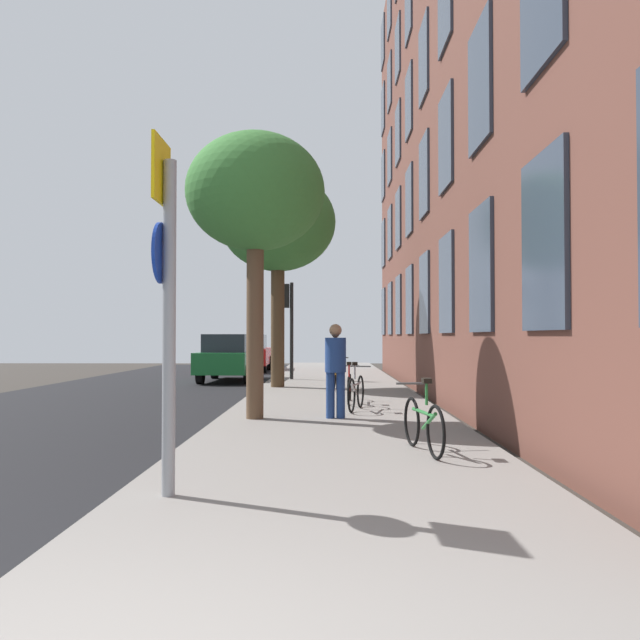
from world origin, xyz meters
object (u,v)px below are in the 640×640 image
object	(u,v)px
traffic_light	(288,313)
pedestrian_1	(335,355)
tree_far	(278,224)
car_0	(230,357)
bicycle_0	(423,423)
sign_post	(167,290)
bicycle_3	(337,376)
tree_near	(255,195)
bicycle_1	(356,391)
bicycle_2	(349,387)
car_1	(249,353)
pedestrian_0	(336,364)

from	to	relation	value
traffic_light	pedestrian_1	world-z (taller)	traffic_light
tree_far	car_0	size ratio (longest dim) A/B	1.39
bicycle_0	car_0	distance (m)	15.42
sign_post	bicycle_3	bearing A→B (deg)	81.92
sign_post	tree_near	bearing A→B (deg)	88.07
sign_post	bicycle_1	bearing A→B (deg)	73.85
sign_post	bicycle_2	size ratio (longest dim) A/B	2.00
tree_near	bicycle_0	size ratio (longest dim) A/B	3.13
sign_post	car_0	size ratio (longest dim) A/B	0.74
tree_near	bicycle_3	bearing A→B (deg)	76.68
pedestrian_1	car_1	world-z (taller)	pedestrian_1
bicycle_2	bicycle_3	world-z (taller)	bicycle_3
traffic_light	bicycle_3	xyz separation A→B (m)	(1.57, -4.21, -1.86)
bicycle_1	bicycle_0	bearing A→B (deg)	-82.37
bicycle_1	tree_near	bearing A→B (deg)	-144.24
bicycle_0	pedestrian_1	xyz separation A→B (m)	(-0.97, 10.27, 0.56)
traffic_light	bicycle_1	size ratio (longest dim) A/B	2.07
traffic_light	pedestrian_0	xyz separation A→B (m)	(1.46, -10.63, -1.29)
tree_near	bicycle_2	world-z (taller)	tree_near
bicycle_0	pedestrian_1	world-z (taller)	pedestrian_1
bicycle_1	car_1	world-z (taller)	car_1
bicycle_1	bicycle_3	bearing A→B (deg)	93.35
traffic_light	car_1	distance (m)	7.48
traffic_light	bicycle_2	world-z (taller)	traffic_light
pedestrian_1	sign_post	bearing A→B (deg)	-97.67
traffic_light	bicycle_0	xyz separation A→B (m)	(2.51, -14.10, -1.87)
tree_near	bicycle_3	size ratio (longest dim) A/B	3.03
tree_near	sign_post	bearing A→B (deg)	-91.93
bicycle_1	pedestrian_1	bearing A→B (deg)	93.50
sign_post	tree_far	size ratio (longest dim) A/B	0.53
bicycle_1	car_1	size ratio (longest dim) A/B	0.37
bicycle_3	bicycle_2	bearing A→B (deg)	-86.66
tree_far	bicycle_2	size ratio (longest dim) A/B	3.76
pedestrian_1	car_0	size ratio (longest dim) A/B	0.37
tree_near	bicycle_2	distance (m)	4.88
traffic_light	car_0	distance (m)	2.63
tree_near	pedestrian_1	xyz separation A→B (m)	(1.50, 6.86, -3.03)
bicycle_1	sign_post	bearing A→B (deg)	-106.15
bicycle_3	car_1	world-z (taller)	car_1
sign_post	bicycle_2	bearing A→B (deg)	77.09
car_0	traffic_light	bearing A→B (deg)	-16.93
pedestrian_0	sign_post	bearing A→B (deg)	-105.70
sign_post	tree_far	xyz separation A→B (m)	(0.04, 12.98, 2.80)
tree_far	bicycle_0	bearing A→B (deg)	-76.27
sign_post	pedestrian_1	size ratio (longest dim) A/B	2.02
bicycle_2	sign_post	bearing A→B (deg)	-102.91
tree_far	pedestrian_0	bearing A→B (deg)	-77.80
car_0	car_1	xyz separation A→B (m)	(-0.09, 6.38, -0.00)
car_1	bicycle_3	bearing A→B (deg)	-71.65
bicycle_0	pedestrian_1	distance (m)	10.33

